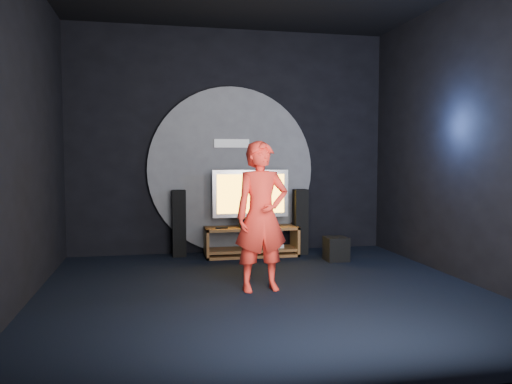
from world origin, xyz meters
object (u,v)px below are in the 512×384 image
tv (251,195)px  subwoofer (336,249)px  tower_speaker_left (179,223)px  player (262,216)px  media_console (252,243)px  tower_speaker_right (300,222)px

tv → subwoofer: (1.14, -0.65, -0.75)m
tower_speaker_left → player: 2.33m
media_console → tv: bearing=96.0°
media_console → player: (-0.27, -1.94, 0.65)m
tv → tower_speaker_right: size_ratio=1.16×
tv → subwoofer: tv is taller
tv → tower_speaker_right: 0.89m
tv → tower_speaker_right: tv is taller
player → tv: bearing=76.8°
tower_speaker_left → player: (0.82, -2.16, 0.34)m
tower_speaker_right → subwoofer: 0.78m
tv → tower_speaker_left: 1.17m
tv → player: 2.02m
tower_speaker_right → subwoofer: tower_speaker_right is taller
tower_speaker_right → player: bearing=-117.9°
tower_speaker_right → subwoofer: bearing=-59.0°
media_console → tower_speaker_left: (-1.09, 0.22, 0.31)m
tv → tower_speaker_right: (0.78, -0.04, -0.42)m
tower_speaker_left → player: bearing=-69.3°
tower_speaker_left → tower_speaker_right: 1.87m
tower_speaker_left → tower_speaker_right: size_ratio=1.00×
tv → tower_speaker_right: bearing=-2.8°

